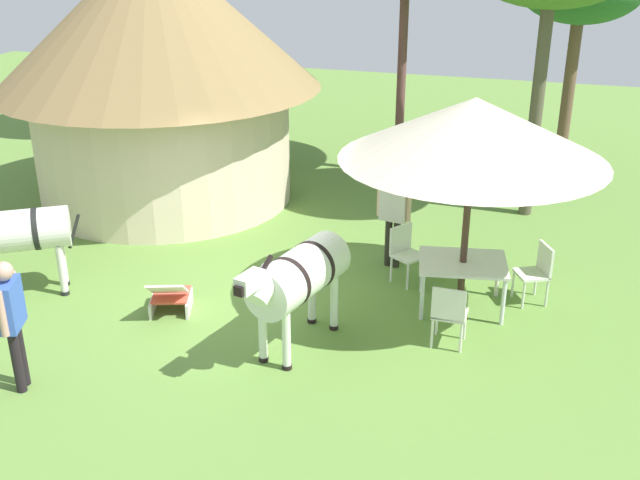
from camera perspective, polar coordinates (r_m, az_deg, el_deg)
ground_plane at (r=11.47m, az=-5.53°, el=-4.42°), size 36.00×36.00×0.00m
thatched_hut at (r=15.11m, az=-12.07°, el=13.11°), size 6.20×6.20×5.00m
shade_umbrella at (r=10.39m, az=11.47°, el=8.15°), size 3.63×3.63×3.10m
patio_dining_table at (r=11.08m, az=10.65°, el=-1.98°), size 1.39×1.18×0.74m
patio_chair_near_lawn at (r=10.11m, az=9.66°, el=-5.34°), size 0.45×0.43×0.90m
patio_chair_east_end at (r=11.57m, az=15.99°, el=-2.13°), size 0.57×0.58×0.90m
patio_chair_west_end at (r=11.83m, az=6.39°, el=-0.75°), size 0.59×0.60×0.90m
guest_beside_umbrella at (r=12.14m, az=5.55°, el=2.22°), size 0.57×0.28×1.61m
standing_watcher at (r=9.60m, az=-22.17°, el=-5.18°), size 0.36×0.57×1.68m
striped_lounge_chair at (r=11.14m, az=-11.19°, el=-4.16°), size 0.77×0.93×0.64m
zebra_nearest_camera at (r=11.99m, az=-22.24°, el=0.50°), size 1.94×1.45×1.56m
zebra_by_umbrella at (r=9.75m, az=-1.74°, el=-2.80°), size 1.01×2.20×1.56m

